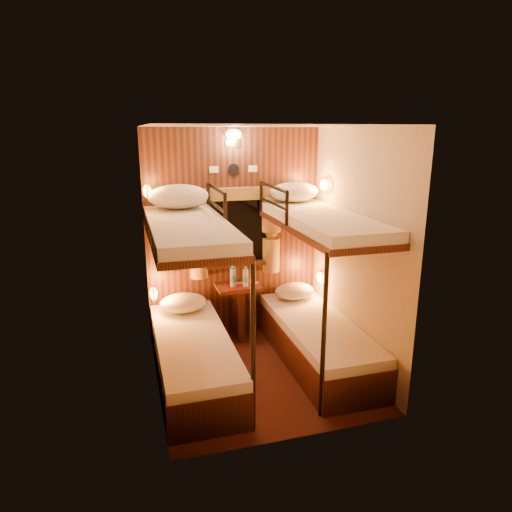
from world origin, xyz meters
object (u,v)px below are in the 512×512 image
object	(u,v)px
bunk_left	(192,326)
bottle_left	(233,277)
bottle_right	(246,278)
table	(239,305)
bunk_right	(318,312)

from	to	relation	value
bunk_left	bottle_left	xyz separation A→B (m)	(0.58, 0.75, 0.20)
bottle_left	bottle_right	bearing A→B (deg)	-11.59
table	bottle_left	distance (m)	0.35
bunk_right	bottle_right	world-z (taller)	bunk_right
bunk_left	bunk_right	size ratio (longest dim) A/B	1.00
bottle_right	table	bearing A→B (deg)	141.61
table	bunk_left	bearing A→B (deg)	-129.67
bottle_left	bunk_right	bearing A→B (deg)	-46.49
bunk_right	table	world-z (taller)	bunk_right
bunk_left	bunk_right	distance (m)	1.30
bottle_right	bunk_right	bearing A→B (deg)	-51.49
table	bottle_right	world-z (taller)	bottle_right
bunk_right	bottle_left	world-z (taller)	bunk_right
table	bottle_right	distance (m)	0.35
bunk_left	bottle_right	xyz separation A→B (m)	(0.72, 0.72, 0.19)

